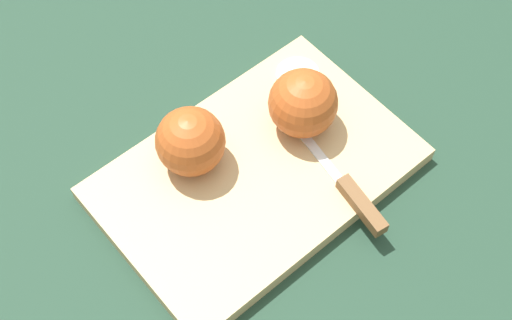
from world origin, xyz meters
The scene contains 6 objects.
ground_plane centered at (0.00, 0.00, 0.00)m, with size 4.00×4.00×0.00m, color #1E3828.
cutting_board centered at (0.00, 0.00, 0.01)m, with size 0.40×0.31×0.02m.
apple_half_left centered at (-0.06, 0.05, 0.06)m, with size 0.08×0.08×0.08m.
apple_half_right centered at (0.08, 0.03, 0.06)m, with size 0.08×0.08×0.08m.
knife centered at (0.08, -0.09, 0.03)m, with size 0.02×0.17×0.02m.
apple_slice centered at (0.11, 0.10, 0.02)m, with size 0.06×0.06×0.01m.
Camera 1 is at (-0.21, -0.38, 0.74)m, focal length 50.00 mm.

